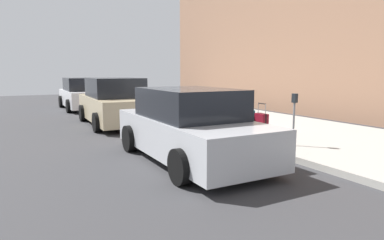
{
  "coord_description": "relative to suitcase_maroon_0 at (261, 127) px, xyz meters",
  "views": [
    {
      "loc": [
        -10.44,
        5.25,
        1.93
      ],
      "look_at": [
        -2.22,
        0.73,
        0.57
      ],
      "focal_mm": 31.3,
      "sensor_mm": 36.0,
      "label": 1
    }
  ],
  "objects": [
    {
      "name": "suitcase_maroon_0",
      "position": [
        0.0,
        0.0,
        0.0
      ],
      "size": [
        0.39,
        0.22,
        0.98
      ],
      "color": "maroon",
      "rests_on": "sidewalk_curb"
    },
    {
      "name": "fire_hydrant",
      "position": [
        3.44,
        0.05,
        0.03
      ],
      "size": [
        0.39,
        0.21,
        0.74
      ],
      "color": "#99999E",
      "rests_on": "sidewalk_curb"
    },
    {
      "name": "suitcase_black_3",
      "position": [
        1.4,
        0.11,
        -0.08
      ],
      "size": [
        0.47,
        0.21,
        0.8
      ],
      "color": "black",
      "rests_on": "sidewalk_curb"
    },
    {
      "name": "ground_plane",
      "position": [
        3.69,
        0.56,
        -0.49
      ],
      "size": [
        40.0,
        40.0,
        0.0
      ],
      "primitive_type": "plane",
      "color": "#333335"
    },
    {
      "name": "suitcase_olive_5",
      "position": [
        2.48,
        -0.01,
        0.0
      ],
      "size": [
        0.48,
        0.21,
        0.76
      ],
      "color": "#59601E",
      "rests_on": "sidewalk_curb"
    },
    {
      "name": "parked_car_silver_0",
      "position": [
        -0.44,
        2.4,
        0.25
      ],
      "size": [
        4.48,
        2.06,
        1.57
      ],
      "color": "#B2B5BA",
      "rests_on": "ground_plane"
    },
    {
      "name": "suitcase_red_2",
      "position": [
        0.9,
        0.09,
        0.04
      ],
      "size": [
        0.39,
        0.21,
        1.05
      ],
      "color": "red",
      "rests_on": "sidewalk_curb"
    },
    {
      "name": "suitcase_teal_1",
      "position": [
        0.45,
        0.12,
        0.03
      ],
      "size": [
        0.37,
        0.28,
        0.81
      ],
      "color": "#0F606B",
      "rests_on": "sidewalk_curb"
    },
    {
      "name": "parked_car_white_2",
      "position": [
        11.11,
        2.4,
        0.26
      ],
      "size": [
        4.35,
        2.11,
        1.61
      ],
      "color": "silver",
      "rests_on": "ground_plane"
    },
    {
      "name": "parking_meter",
      "position": [
        -0.94,
        -0.2,
        0.48
      ],
      "size": [
        0.12,
        0.09,
        1.27
      ],
      "color": "slate",
      "rests_on": "sidewalk_curb"
    },
    {
      "name": "suitcase_silver_4",
      "position": [
        1.94,
        0.05,
        -0.08
      ],
      "size": [
        0.46,
        0.21,
        0.59
      ],
      "color": "#9EA0A8",
      "rests_on": "sidewalk_curb"
    },
    {
      "name": "parked_car_beige_1",
      "position": [
        5.3,
        2.4,
        0.3
      ],
      "size": [
        4.49,
        2.2,
        1.7
      ],
      "color": "tan",
      "rests_on": "ground_plane"
    },
    {
      "name": "sidewalk_curb",
      "position": [
        3.69,
        -1.94,
        -0.42
      ],
      "size": [
        18.0,
        5.0,
        0.14
      ],
      "primitive_type": "cube",
      "color": "#9E9B93",
      "rests_on": "ground_plane"
    },
    {
      "name": "bollard_post",
      "position": [
        3.98,
        0.2,
        0.12
      ],
      "size": [
        0.12,
        0.12,
        0.95
      ],
      "primitive_type": "cylinder",
      "color": "brown",
      "rests_on": "sidewalk_curb"
    }
  ]
}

